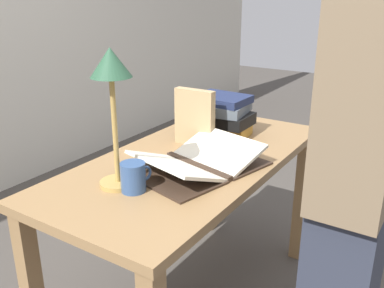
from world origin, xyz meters
name	(u,v)px	position (x,y,z in m)	size (l,w,h in m)	color
reading_desk	(192,181)	(0.00, 0.00, 0.63)	(1.36, 0.65, 0.74)	#937047
open_book	(198,162)	(-0.09, -0.08, 0.76)	(0.56, 0.45, 0.09)	#38281E
book_stack_tall	(221,114)	(0.33, 0.05, 0.83)	(0.24, 0.28, 0.19)	#BC8933
book_standing_upright	(195,118)	(0.13, 0.07, 0.86)	(0.04, 0.18, 0.25)	tan
reading_lamp	(112,82)	(-0.36, 0.08, 1.10)	(0.14, 0.14, 0.48)	tan
coffee_mug	(134,177)	(-0.37, 0.00, 0.79)	(0.12, 0.09, 0.10)	#335184
person_reader	(354,193)	(-0.15, -0.67, 0.82)	(0.36, 0.21, 1.66)	#2D3342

